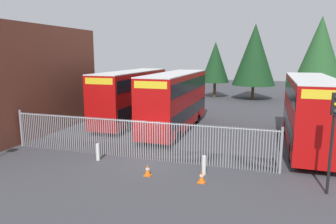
{
  "coord_description": "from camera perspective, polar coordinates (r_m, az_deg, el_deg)",
  "views": [
    {
      "loc": [
        6.33,
        -15.77,
        5.81
      ],
      "look_at": [
        0.0,
        4.0,
        2.0
      ],
      "focal_mm": 33.62,
      "sensor_mm": 36.0,
      "label": 1
    }
  ],
  "objects": [
    {
      "name": "ground_plane",
      "position": [
        25.27,
        2.77,
        -2.9
      ],
      "size": [
        100.0,
        100.0,
        0.0
      ],
      "primitive_type": "plane",
      "color": "#3D3D42"
    },
    {
      "name": "depot_building_brick",
      "position": [
        26.37,
        -28.03,
        5.14
      ],
      "size": [
        7.23,
        14.31,
        7.89
      ],
      "primitive_type": "cube",
      "color": "brown",
      "rests_on": "ground"
    },
    {
      "name": "palisade_fence",
      "position": [
        17.89,
        -6.21,
        -4.66
      ],
      "size": [
        15.82,
        0.14,
        2.35
      ],
      "color": "gray",
      "rests_on": "ground"
    },
    {
      "name": "double_decker_bus_near_gate",
      "position": [
        21.59,
        24.29,
        0.45
      ],
      "size": [
        2.54,
        10.81,
        4.42
      ],
      "color": "#B70C0C",
      "rests_on": "ground"
    },
    {
      "name": "double_decker_bus_behind_fence_left",
      "position": [
        27.14,
        -6.62,
        3.16
      ],
      "size": [
        2.54,
        10.81,
        4.42
      ],
      "color": "#B70C0C",
      "rests_on": "ground"
    },
    {
      "name": "double_decker_bus_behind_fence_right",
      "position": [
        24.29,
        1.36,
        2.39
      ],
      "size": [
        2.54,
        10.81,
        4.42
      ],
      "color": "#B70C0C",
      "rests_on": "ground"
    },
    {
      "name": "bollard_near_left",
      "position": [
        18.01,
        -12.6,
        -7.09
      ],
      "size": [
        0.2,
        0.2,
        0.95
      ],
      "primitive_type": "cylinder",
      "color": "silver",
      "rests_on": "ground"
    },
    {
      "name": "bollard_center_front",
      "position": [
        15.68,
        6.54,
        -9.56
      ],
      "size": [
        0.2,
        0.2,
        0.95
      ],
      "primitive_type": "cylinder",
      "color": "silver",
      "rests_on": "ground"
    },
    {
      "name": "traffic_cone_by_gate",
      "position": [
        14.8,
        6.12,
        -11.57
      ],
      "size": [
        0.34,
        0.34,
        0.59
      ],
      "color": "orange",
      "rests_on": "ground"
    },
    {
      "name": "traffic_cone_mid_forecourt",
      "position": [
        15.53,
        -3.72,
        -10.45
      ],
      "size": [
        0.34,
        0.34,
        0.59
      ],
      "color": "orange",
      "rests_on": "ground"
    },
    {
      "name": "traffic_light_kerbside",
      "position": [
        14.44,
        27.78,
        -2.1
      ],
      "size": [
        0.28,
        0.33,
        4.3
      ],
      "color": "black",
      "rests_on": "ground"
    },
    {
      "name": "tree_tall_back",
      "position": [
        43.41,
        8.57,
        8.91
      ],
      "size": [
        3.79,
        3.79,
        7.49
      ],
      "color": "#4C3823",
      "rests_on": "ground"
    },
    {
      "name": "tree_short_side",
      "position": [
        42.37,
        15.41,
        9.97
      ],
      "size": [
        5.46,
        5.46,
        9.66
      ],
      "color": "#4C3823",
      "rests_on": "ground"
    },
    {
      "name": "tree_mid_row",
      "position": [
        45.95,
        25.89,
        10.58
      ],
      "size": [
        5.5,
        5.5,
        10.7
      ],
      "color": "#4C3823",
      "rests_on": "ground"
    }
  ]
}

